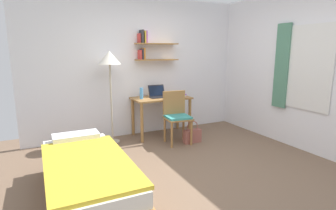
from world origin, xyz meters
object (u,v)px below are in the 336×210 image
at_px(water_bottle, 141,93).
at_px(book_stack, 180,95).
at_px(desk_chair, 177,115).
at_px(desk, 161,104).
at_px(bed, 87,178).
at_px(standing_lamp, 110,63).
at_px(laptop, 157,94).
at_px(handbag, 192,135).

height_order(water_bottle, book_stack, water_bottle).
bearing_deg(desk_chair, book_stack, 55.79).
distance_m(desk, book_stack, 0.42).
xyz_separation_m(water_bottle, book_stack, (0.79, -0.03, -0.08)).
height_order(desk_chair, water_bottle, water_bottle).
xyz_separation_m(bed, standing_lamp, (0.74, 1.71, 1.17)).
distance_m(bed, water_bottle, 2.24).
bearing_deg(desk, bed, -134.54).
relative_size(desk, desk_chair, 1.18).
distance_m(bed, desk, 2.45).
bearing_deg(water_bottle, desk, 0.90).
bearing_deg(book_stack, laptop, 169.47).
height_order(desk, standing_lamp, standing_lamp).
relative_size(laptop, handbag, 0.82).
xyz_separation_m(desk, desk_chair, (0.06, -0.51, -0.10)).
xyz_separation_m(bed, handbag, (2.00, 1.07, -0.11)).
distance_m(standing_lamp, book_stack, 1.50).
relative_size(bed, handbag, 4.73).
height_order(desk, desk_chair, desk_chair).
bearing_deg(laptop, bed, -132.77).
distance_m(book_stack, handbag, 0.89).
distance_m(standing_lamp, laptop, 1.10).
bearing_deg(desk, water_bottle, -179.10).
relative_size(desk_chair, standing_lamp, 0.57).
bearing_deg(water_bottle, bed, -127.06).
bearing_deg(standing_lamp, bed, -113.24).
relative_size(water_bottle, book_stack, 0.87).
distance_m(bed, desk_chair, 2.16).
bearing_deg(standing_lamp, book_stack, -0.72).
bearing_deg(laptop, desk_chair, -78.26).
height_order(desk, water_bottle, water_bottle).
xyz_separation_m(desk, laptop, (-0.05, 0.05, 0.19)).
bearing_deg(book_stack, handbag, -97.79).
bearing_deg(book_stack, water_bottle, 178.17).
xyz_separation_m(desk, standing_lamp, (-0.97, -0.01, 0.80)).
height_order(desk, handbag, desk).
xyz_separation_m(desk, book_stack, (0.39, -0.03, 0.16)).
bearing_deg(standing_lamp, desk, 0.86).
height_order(bed, desk, desk).
relative_size(standing_lamp, laptop, 4.87).
bearing_deg(handbag, standing_lamp, 153.09).
height_order(standing_lamp, water_bottle, standing_lamp).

